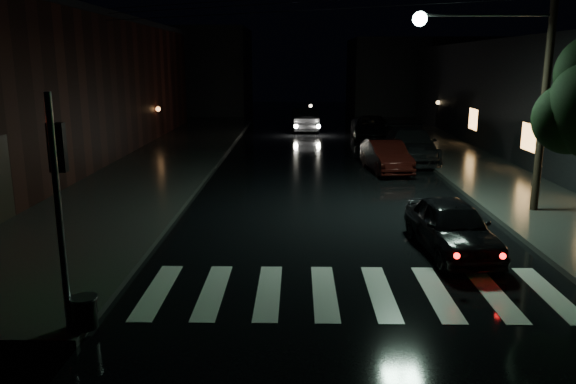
{
  "coord_description": "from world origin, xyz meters",
  "views": [
    {
      "loc": [
        1.8,
        -10.76,
        4.82
      ],
      "look_at": [
        1.57,
        3.14,
        1.6
      ],
      "focal_mm": 35.0,
      "sensor_mm": 36.0,
      "label": 1
    }
  ],
  "objects_px": {
    "parked_car_a": "(452,226)",
    "parked_car_c": "(410,145)",
    "parked_car_d": "(372,128)",
    "oncoming_car": "(305,119)",
    "parked_car_b": "(386,156)"
  },
  "relations": [
    {
      "from": "parked_car_c",
      "to": "oncoming_car",
      "type": "relative_size",
      "value": 1.14
    },
    {
      "from": "parked_car_c",
      "to": "parked_car_d",
      "type": "xyz_separation_m",
      "value": [
        -0.84,
        8.31,
        -0.09
      ]
    },
    {
      "from": "parked_car_d",
      "to": "oncoming_car",
      "type": "distance_m",
      "value": 6.04
    },
    {
      "from": "parked_car_a",
      "to": "parked_car_c",
      "type": "bearing_deg",
      "value": 78.01
    },
    {
      "from": "parked_car_a",
      "to": "oncoming_car",
      "type": "bearing_deg",
      "value": 92.25
    },
    {
      "from": "parked_car_b",
      "to": "parked_car_c",
      "type": "height_order",
      "value": "parked_car_c"
    },
    {
      "from": "parked_car_a",
      "to": "parked_car_c",
      "type": "xyz_separation_m",
      "value": [
        1.62,
        13.71,
        0.14
      ]
    },
    {
      "from": "parked_car_b",
      "to": "parked_car_a",
      "type": "bearing_deg",
      "value": -96.36
    },
    {
      "from": "parked_car_a",
      "to": "parked_car_b",
      "type": "xyz_separation_m",
      "value": [
        0.0,
        10.98,
        0.01
      ]
    },
    {
      "from": "parked_car_a",
      "to": "parked_car_d",
      "type": "distance_m",
      "value": 22.03
    },
    {
      "from": "parked_car_d",
      "to": "oncoming_car",
      "type": "bearing_deg",
      "value": 137.27
    },
    {
      "from": "parked_car_a",
      "to": "parked_car_d",
      "type": "relative_size",
      "value": 0.76
    },
    {
      "from": "parked_car_d",
      "to": "oncoming_car",
      "type": "relative_size",
      "value": 1.07
    },
    {
      "from": "parked_car_a",
      "to": "oncoming_car",
      "type": "relative_size",
      "value": 0.81
    },
    {
      "from": "parked_car_a",
      "to": "parked_car_c",
      "type": "distance_m",
      "value": 13.8
    }
  ]
}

